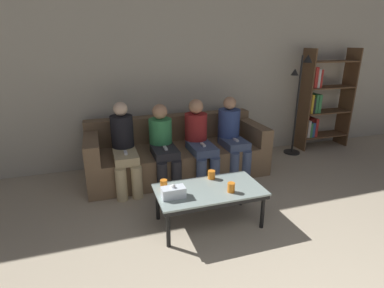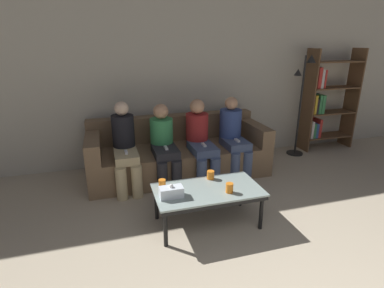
{
  "view_description": "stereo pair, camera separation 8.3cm",
  "coord_description": "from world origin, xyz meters",
  "px_view_note": "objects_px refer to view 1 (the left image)",
  "views": [
    {
      "loc": [
        -1.01,
        -0.23,
        1.78
      ],
      "look_at": [
        0.0,
        2.88,
        0.65
      ],
      "focal_mm": 28.0,
      "sensor_mm": 36.0,
      "label": 1
    },
    {
      "loc": [
        -0.93,
        -0.26,
        1.78
      ],
      "look_at": [
        0.0,
        2.88,
        0.65
      ],
      "focal_mm": 28.0,
      "sensor_mm": 36.0,
      "label": 2
    }
  ],
  "objects_px": {
    "cup_near_left": "(164,185)",
    "cup_far_center": "(231,187)",
    "coffee_table": "(209,192)",
    "standing_lamp": "(299,95)",
    "seated_person_mid_left": "(163,143)",
    "couch": "(177,153)",
    "tissue_box": "(173,192)",
    "seated_person_left_end": "(124,146)",
    "seated_person_mid_right": "(199,138)",
    "seated_person_right_end": "(232,134)",
    "cup_near_right": "(211,175)",
    "bookshelf": "(320,102)"
  },
  "relations": [
    {
      "from": "cup_near_left",
      "to": "cup_far_center",
      "type": "height_order",
      "value": "cup_near_left"
    },
    {
      "from": "standing_lamp",
      "to": "seated_person_mid_left",
      "type": "xyz_separation_m",
      "value": [
        -2.3,
        -0.4,
        -0.44
      ]
    },
    {
      "from": "cup_near_right",
      "to": "standing_lamp",
      "type": "relative_size",
      "value": 0.06
    },
    {
      "from": "seated_person_left_end",
      "to": "standing_lamp",
      "type": "bearing_deg",
      "value": 8.22
    },
    {
      "from": "cup_far_center",
      "to": "bookshelf",
      "type": "relative_size",
      "value": 0.06
    },
    {
      "from": "cup_near_right",
      "to": "bookshelf",
      "type": "bearing_deg",
      "value": 29.51
    },
    {
      "from": "couch",
      "to": "seated_person_right_end",
      "type": "relative_size",
      "value": 2.27
    },
    {
      "from": "cup_near_right",
      "to": "tissue_box",
      "type": "distance_m",
      "value": 0.55
    },
    {
      "from": "couch",
      "to": "cup_near_left",
      "type": "distance_m",
      "value": 1.32
    },
    {
      "from": "cup_far_center",
      "to": "couch",
      "type": "bearing_deg",
      "value": 95.88
    },
    {
      "from": "coffee_table",
      "to": "standing_lamp",
      "type": "relative_size",
      "value": 0.67
    },
    {
      "from": "tissue_box",
      "to": "standing_lamp",
      "type": "distance_m",
      "value": 2.96
    },
    {
      "from": "seated_person_mid_left",
      "to": "bookshelf",
      "type": "bearing_deg",
      "value": 10.66
    },
    {
      "from": "seated_person_mid_left",
      "to": "cup_far_center",
      "type": "bearing_deg",
      "value": -72.19
    },
    {
      "from": "cup_near_left",
      "to": "cup_near_right",
      "type": "bearing_deg",
      "value": 10.42
    },
    {
      "from": "cup_near_left",
      "to": "cup_far_center",
      "type": "relative_size",
      "value": 1.13
    },
    {
      "from": "couch",
      "to": "cup_near_left",
      "type": "height_order",
      "value": "couch"
    },
    {
      "from": "coffee_table",
      "to": "seated_person_mid_left",
      "type": "relative_size",
      "value": 1.04
    },
    {
      "from": "couch",
      "to": "cup_near_left",
      "type": "xyz_separation_m",
      "value": [
        -0.46,
        -1.22,
        0.17
      ]
    },
    {
      "from": "seated_person_mid_left",
      "to": "seated_person_mid_right",
      "type": "bearing_deg",
      "value": -0.92
    },
    {
      "from": "seated_person_left_end",
      "to": "seated_person_right_end",
      "type": "bearing_deg",
      "value": 1.04
    },
    {
      "from": "bookshelf",
      "to": "cup_near_left",
      "type": "bearing_deg",
      "value": -153.48
    },
    {
      "from": "seated_person_left_end",
      "to": "seated_person_mid_left",
      "type": "xyz_separation_m",
      "value": [
        0.49,
        0.01,
        -0.02
      ]
    },
    {
      "from": "cup_near_left",
      "to": "cup_far_center",
      "type": "xyz_separation_m",
      "value": [
        0.61,
        -0.24,
        -0.01
      ]
    },
    {
      "from": "cup_near_left",
      "to": "seated_person_mid_right",
      "type": "relative_size",
      "value": 0.1
    },
    {
      "from": "cup_near_right",
      "to": "seated_person_left_end",
      "type": "relative_size",
      "value": 0.08
    },
    {
      "from": "seated_person_left_end",
      "to": "coffee_table",
      "type": "bearing_deg",
      "value": -57.16
    },
    {
      "from": "cup_near_left",
      "to": "bookshelf",
      "type": "bearing_deg",
      "value": 26.52
    },
    {
      "from": "tissue_box",
      "to": "cup_near_left",
      "type": "bearing_deg",
      "value": 107.99
    },
    {
      "from": "cup_near_left",
      "to": "bookshelf",
      "type": "distance_m",
      "value": 3.45
    },
    {
      "from": "cup_near_left",
      "to": "seated_person_mid_right",
      "type": "distance_m",
      "value": 1.22
    },
    {
      "from": "coffee_table",
      "to": "tissue_box",
      "type": "bearing_deg",
      "value": -171.82
    },
    {
      "from": "seated_person_mid_left",
      "to": "seated_person_right_end",
      "type": "xyz_separation_m",
      "value": [
        0.98,
        0.02,
        0.02
      ]
    },
    {
      "from": "seated_person_left_end",
      "to": "seated_person_mid_left",
      "type": "relative_size",
      "value": 1.06
    },
    {
      "from": "seated_person_left_end",
      "to": "couch",
      "type": "bearing_deg",
      "value": 17.94
    },
    {
      "from": "standing_lamp",
      "to": "couch",
      "type": "bearing_deg",
      "value": -175.41
    },
    {
      "from": "bookshelf",
      "to": "seated_person_mid_right",
      "type": "height_order",
      "value": "bookshelf"
    },
    {
      "from": "cup_near_left",
      "to": "seated_person_left_end",
      "type": "distance_m",
      "value": 1.03
    },
    {
      "from": "coffee_table",
      "to": "cup_near_right",
      "type": "bearing_deg",
      "value": 63.36
    },
    {
      "from": "coffee_table",
      "to": "seated_person_mid_right",
      "type": "relative_size",
      "value": 1.0
    },
    {
      "from": "cup_far_center",
      "to": "seated_person_right_end",
      "type": "bearing_deg",
      "value": 64.94
    },
    {
      "from": "tissue_box",
      "to": "standing_lamp",
      "type": "relative_size",
      "value": 0.14
    },
    {
      "from": "tissue_box",
      "to": "couch",
      "type": "bearing_deg",
      "value": 73.69
    },
    {
      "from": "cup_near_left",
      "to": "seated_person_left_end",
      "type": "xyz_separation_m",
      "value": [
        -0.27,
        0.99,
        0.11
      ]
    },
    {
      "from": "tissue_box",
      "to": "seated_person_right_end",
      "type": "xyz_separation_m",
      "value": [
        1.14,
        1.18,
        0.11
      ]
    },
    {
      "from": "coffee_table",
      "to": "seated_person_mid_right",
      "type": "bearing_deg",
      "value": 76.08
    },
    {
      "from": "couch",
      "to": "tissue_box",
      "type": "bearing_deg",
      "value": -106.31
    },
    {
      "from": "seated_person_right_end",
      "to": "cup_near_right",
      "type": "bearing_deg",
      "value": -125.68
    },
    {
      "from": "tissue_box",
      "to": "seated_person_left_end",
      "type": "height_order",
      "value": "seated_person_left_end"
    },
    {
      "from": "cup_near_left",
      "to": "seated_person_mid_left",
      "type": "distance_m",
      "value": 1.02
    }
  ]
}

